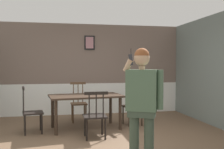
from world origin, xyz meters
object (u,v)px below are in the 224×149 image
at_px(chair_by_doorway, 79,103).
at_px(chair_opposite_corner, 95,115).
at_px(dining_table, 86,99).
at_px(chair_at_table_head, 134,105).
at_px(chair_near_window, 31,111).
at_px(person_figure, 142,99).

bearing_deg(chair_by_doorway, chair_opposite_corner, 95.39).
xyz_separation_m(dining_table, chair_at_table_head, (1.20, 0.17, -0.19)).
xyz_separation_m(chair_at_table_head, chair_opposite_corner, (-1.09, -1.00, -0.02)).
bearing_deg(chair_near_window, chair_at_table_head, 88.64).
distance_m(chair_near_window, chair_at_table_head, 2.41).
relative_size(dining_table, chair_opposite_corner, 1.82).
height_order(dining_table, chair_at_table_head, chair_at_table_head).
bearing_deg(person_figure, chair_opposite_corner, -47.26).
bearing_deg(chair_at_table_head, chair_by_doorway, 51.49).
relative_size(dining_table, chair_by_doorway, 1.71).
bearing_deg(chair_at_table_head, dining_table, 86.27).
relative_size(chair_near_window, person_figure, 0.59).
height_order(dining_table, chair_by_doorway, chair_by_doorway).
relative_size(chair_near_window, chair_opposite_corner, 1.06).
relative_size(chair_near_window, chair_by_doorway, 1.00).
bearing_deg(person_figure, chair_near_window, -25.56).
xyz_separation_m(chair_by_doorway, chair_opposite_corner, (0.22, -1.66, -0.02)).
height_order(chair_by_doorway, chair_opposite_corner, chair_by_doorway).
relative_size(chair_opposite_corner, person_figure, 0.56).
bearing_deg(chair_at_table_head, chair_opposite_corner, 120.82).
bearing_deg(chair_opposite_corner, chair_by_doorway, 96.44).
relative_size(dining_table, chair_at_table_head, 1.68).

